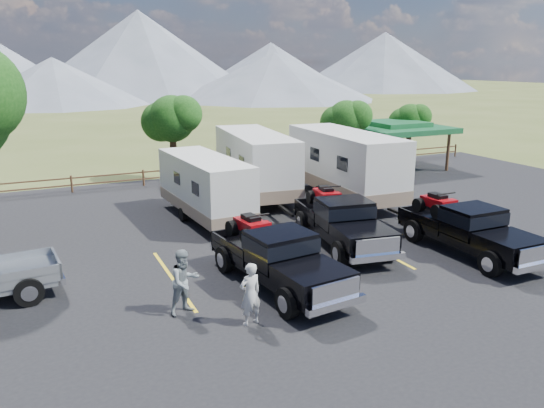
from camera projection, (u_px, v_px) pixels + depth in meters
name	position (u px, v px, depth m)	size (l,w,h in m)	color
ground	(391.00, 294.00, 16.78)	(320.00, 320.00, 0.00)	#495524
asphalt_lot	(341.00, 262.00, 19.41)	(44.00, 34.00, 0.04)	black
stall_lines	(327.00, 253.00, 20.28)	(12.12, 5.50, 0.01)	yellow
tree_ne_a	(346.00, 120.00, 34.44)	(3.11, 2.92, 4.76)	black
tree_ne_b	(410.00, 120.00, 37.83)	(2.77, 2.59, 4.27)	black
tree_north	(171.00, 119.00, 31.66)	(3.46, 3.24, 5.25)	black
rail_fence	(238.00, 168.00, 33.67)	(36.12, 0.12, 1.00)	brown
pavilion	(396.00, 128.00, 36.23)	(6.20, 6.20, 3.22)	brown
mountain_range	(32.00, 58.00, 104.66)	(209.00, 71.00, 20.00)	slate
rig_left	(276.00, 256.00, 17.14)	(2.76, 6.45, 2.09)	black
rig_center	(341.00, 220.00, 21.02)	(2.99, 6.58, 2.12)	black
rig_right	(467.00, 228.00, 20.07)	(2.21, 6.24, 2.08)	black
trailer_left	(205.00, 187.00, 24.21)	(2.63, 8.46, 2.93)	white
trailer_center	(255.00, 164.00, 28.37)	(3.51, 10.01, 3.46)	white
trailer_right	(344.00, 165.00, 27.72)	(3.01, 10.34, 3.59)	white
person_a	(250.00, 294.00, 14.55)	(0.66, 0.43, 1.81)	silver
person_b	(185.00, 282.00, 15.22)	(0.94, 0.73, 1.93)	gray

